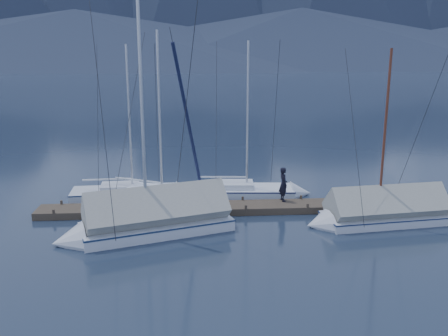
# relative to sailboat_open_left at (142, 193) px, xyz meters

# --- Properties ---
(ground) EXTENTS (1000.00, 1000.00, 0.00)m
(ground) POSITION_rel_sailboat_open_left_xyz_m (4.30, -4.96, -0.16)
(ground) COLOR black
(ground) RESTS_ON ground
(dock) EXTENTS (18.00, 1.50, 0.54)m
(dock) POSITION_rel_sailboat_open_left_xyz_m (4.30, -2.96, -0.05)
(dock) COLOR #382D23
(dock) RESTS_ON ground
(mooring_posts) EXTENTS (15.12, 1.52, 0.35)m
(mooring_posts) POSITION_rel_sailboat_open_left_xyz_m (3.80, -2.96, 0.19)
(mooring_posts) COLOR #382D23
(mooring_posts) RESTS_ON ground
(sailboat_open_left) EXTENTS (6.81, 2.87, 8.85)m
(sailboat_open_left) POSITION_rel_sailboat_open_left_xyz_m (0.00, 0.00, 0.00)
(sailboat_open_left) COLOR silver
(sailboat_open_left) RESTS_ON ground
(sailboat_open_mid) EXTENTS (7.36, 5.05, 9.55)m
(sailboat_open_mid) POSITION_rel_sailboat_open_left_xyz_m (1.65, -1.59, 0.01)
(sailboat_open_mid) COLOR white
(sailboat_open_mid) RESTS_ON ground
(sailboat_open_right) EXTENTS (6.97, 2.93, 9.04)m
(sailboat_open_right) POSITION_rel_sailboat_open_left_xyz_m (6.23, -0.27, 0.00)
(sailboat_open_right) COLOR silver
(sailboat_open_right) RESTS_ON ground
(sailboat_covered_near) EXTENTS (6.86, 3.02, 8.66)m
(sailboat_covered_near) POSITION_rel_sailboat_open_left_xyz_m (11.10, -5.10, 0.28)
(sailboat_covered_near) COLOR silver
(sailboat_covered_near) RESTS_ON ground
(sailboat_covered_far) EXTENTS (7.89, 4.54, 10.60)m
(sailboat_covered_far) POSITION_rel_sailboat_open_left_xyz_m (0.63, -5.71, 0.36)
(sailboat_covered_far) COLOR silver
(sailboat_covered_far) RESTS_ON ground
(person) EXTENTS (0.50, 0.68, 1.73)m
(person) POSITION_rel_sailboat_open_left_xyz_m (7.32, -2.51, 1.05)
(person) COLOR black
(person) RESTS_ON dock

